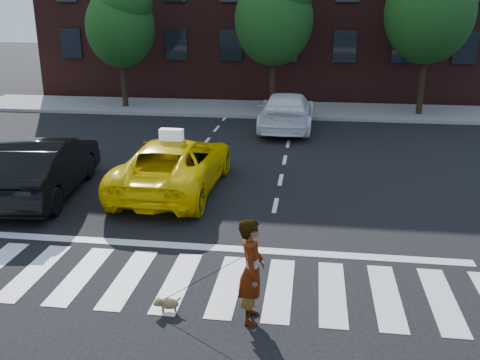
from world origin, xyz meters
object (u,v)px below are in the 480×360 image
(taxi, at_px, (174,164))
(woman, at_px, (252,271))
(tree_left, at_px, (120,18))
(white_suv, at_px, (287,111))
(tree_right, at_px, (432,1))
(black_sedan, at_px, (43,166))
(tree_mid, at_px, (275,10))
(dog, at_px, (166,303))

(taxi, bearing_deg, woman, 116.68)
(tree_left, bearing_deg, woman, -64.70)
(tree_left, bearing_deg, white_suv, -22.30)
(taxi, bearing_deg, tree_right, -125.72)
(black_sedan, height_order, white_suv, black_sedan)
(white_suv, bearing_deg, taxi, 72.16)
(black_sedan, bearing_deg, tree_right, -141.65)
(tree_mid, xyz_separation_m, taxi, (-1.93, -11.70, -4.08))
(black_sedan, xyz_separation_m, dog, (4.99, -5.41, -0.68))
(taxi, relative_size, white_suv, 1.02)
(tree_right, bearing_deg, white_suv, -150.78)
(tree_mid, bearing_deg, woman, -86.67)
(tree_left, xyz_separation_m, white_suv, (8.37, -3.43, -3.66))
(tree_mid, distance_m, black_sedan, 14.34)
(tree_left, distance_m, tree_right, 14.52)
(taxi, distance_m, woman, 7.06)
(dog, bearing_deg, taxi, 79.55)
(black_sedan, bearing_deg, taxi, -172.05)
(tree_mid, bearing_deg, dog, -91.47)
(tree_right, bearing_deg, tree_mid, 180.00)
(tree_right, relative_size, woman, 4.09)
(woman, bearing_deg, black_sedan, 46.21)
(black_sedan, height_order, dog, black_sedan)
(tree_left, xyz_separation_m, black_sedan, (2.04, -12.64, -3.59))
(woman, distance_m, dog, 1.70)
(tree_left, xyz_separation_m, woman, (8.55, -18.10, -3.50))
(tree_right, bearing_deg, dog, -112.45)
(taxi, xyz_separation_m, dog, (1.47, -6.36, -0.60))
(tree_left, height_order, black_sedan, tree_left)
(white_suv, bearing_deg, tree_left, -21.43)
(tree_left, xyz_separation_m, tree_mid, (7.50, -0.00, 0.41))
(tree_mid, relative_size, taxi, 1.28)
(tree_mid, distance_m, taxi, 12.54)
(tree_left, height_order, white_suv, tree_left)
(black_sedan, bearing_deg, woman, 132.96)
(tree_mid, height_order, white_suv, tree_mid)
(tree_left, xyz_separation_m, tree_right, (14.50, -0.00, 0.82))
(tree_mid, xyz_separation_m, black_sedan, (-5.46, -12.64, -4.00))
(tree_left, relative_size, white_suv, 1.21)
(taxi, relative_size, dog, 11.44)
(tree_mid, height_order, tree_right, tree_right)
(taxi, xyz_separation_m, woman, (2.99, -6.40, 0.17))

